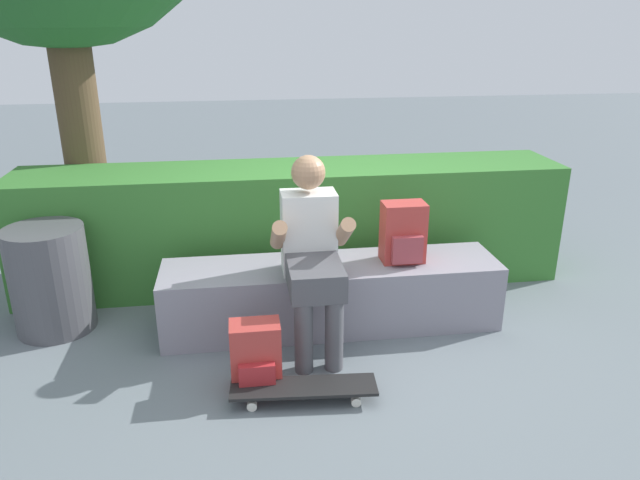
{
  "coord_description": "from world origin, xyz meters",
  "views": [
    {
      "loc": [
        -0.58,
        -3.28,
        1.97
      ],
      "look_at": [
        -0.07,
        0.3,
        0.61
      ],
      "focal_mm": 33.23,
      "sensor_mm": 36.0,
      "label": 1
    }
  ],
  "objects_px": {
    "bench_main": "(331,295)",
    "backpack_on_ground": "(256,357)",
    "person_skater": "(312,250)",
    "backpack_on_bench": "(403,233)",
    "skateboard_near_person": "(304,388)",
    "trash_bin": "(50,279)"
  },
  "relations": [
    {
      "from": "bench_main",
      "to": "backpack_on_ground",
      "type": "height_order",
      "value": "bench_main"
    },
    {
      "from": "skateboard_near_person",
      "to": "trash_bin",
      "type": "xyz_separation_m",
      "value": [
        -1.55,
        1.04,
        0.28
      ]
    },
    {
      "from": "person_skater",
      "to": "backpack_on_bench",
      "type": "xyz_separation_m",
      "value": [
        0.63,
        0.21,
        -0.01
      ]
    },
    {
      "from": "person_skater",
      "to": "backpack_on_bench",
      "type": "height_order",
      "value": "person_skater"
    },
    {
      "from": "person_skater",
      "to": "trash_bin",
      "type": "distance_m",
      "value": 1.76
    },
    {
      "from": "bench_main",
      "to": "person_skater",
      "type": "distance_m",
      "value": 0.5
    },
    {
      "from": "bench_main",
      "to": "backpack_on_bench",
      "type": "relative_size",
      "value": 5.58
    },
    {
      "from": "person_skater",
      "to": "trash_bin",
      "type": "bearing_deg",
      "value": 165.43
    },
    {
      "from": "person_skater",
      "to": "backpack_on_ground",
      "type": "relative_size",
      "value": 2.99
    },
    {
      "from": "backpack_on_ground",
      "to": "person_skater",
      "type": "bearing_deg",
      "value": 49.83
    },
    {
      "from": "bench_main",
      "to": "backpack_on_ground",
      "type": "distance_m",
      "value": 0.85
    },
    {
      "from": "bench_main",
      "to": "skateboard_near_person",
      "type": "bearing_deg",
      "value": -109.1
    },
    {
      "from": "bench_main",
      "to": "backpack_on_ground",
      "type": "relative_size",
      "value": 5.58
    },
    {
      "from": "skateboard_near_person",
      "to": "backpack_on_bench",
      "type": "xyz_separation_m",
      "value": [
        0.76,
        0.81,
        0.57
      ]
    },
    {
      "from": "bench_main",
      "to": "backpack_on_bench",
      "type": "xyz_separation_m",
      "value": [
        0.47,
        -0.01,
        0.42
      ]
    },
    {
      "from": "trash_bin",
      "to": "bench_main",
      "type": "bearing_deg",
      "value": -6.65
    },
    {
      "from": "bench_main",
      "to": "trash_bin",
      "type": "distance_m",
      "value": 1.86
    },
    {
      "from": "trash_bin",
      "to": "backpack_on_bench",
      "type": "bearing_deg",
      "value": -5.53
    },
    {
      "from": "skateboard_near_person",
      "to": "backpack_on_ground",
      "type": "height_order",
      "value": "backpack_on_ground"
    },
    {
      "from": "backpack_on_bench",
      "to": "trash_bin",
      "type": "height_order",
      "value": "backpack_on_bench"
    },
    {
      "from": "backpack_on_bench",
      "to": "backpack_on_ground",
      "type": "xyz_separation_m",
      "value": [
        -1.01,
        -0.66,
        -0.45
      ]
    },
    {
      "from": "backpack_on_bench",
      "to": "trash_bin",
      "type": "bearing_deg",
      "value": 174.47
    }
  ]
}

